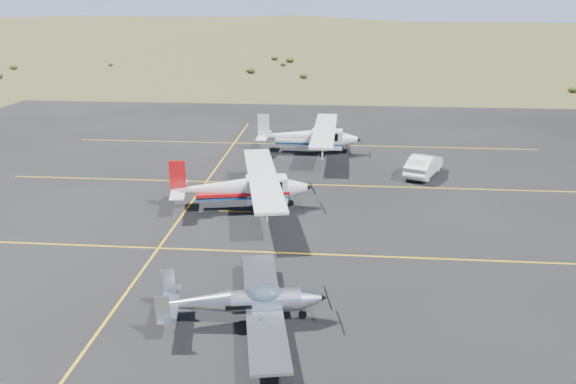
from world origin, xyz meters
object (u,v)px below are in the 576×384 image
(aircraft_low_wing, at_px, (247,301))
(sedan, at_px, (424,165))
(aircraft_plain, at_px, (309,136))
(aircraft_cessna, at_px, (242,187))

(aircraft_low_wing, xyz_separation_m, sedan, (9.69, 20.34, -0.15))
(aircraft_low_wing, height_order, aircraft_plain, aircraft_plain)
(aircraft_low_wing, distance_m, aircraft_plain, 25.85)
(sedan, bearing_deg, aircraft_cessna, 57.33)
(aircraft_low_wing, xyz_separation_m, aircraft_plain, (1.13, 25.82, 0.47))
(aircraft_low_wing, bearing_deg, aircraft_cessna, 89.22)
(aircraft_low_wing, relative_size, aircraft_plain, 0.72)
(aircraft_low_wing, height_order, sedan, aircraft_low_wing)
(aircraft_plain, distance_m, sedan, 10.18)
(aircraft_cessna, distance_m, sedan, 14.26)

